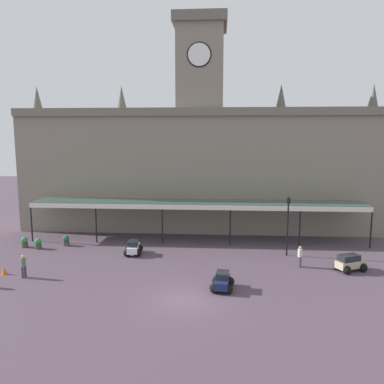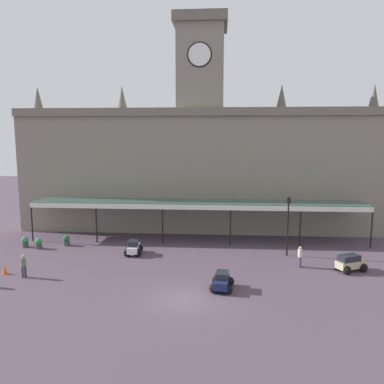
{
  "view_description": "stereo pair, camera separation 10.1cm",
  "coord_description": "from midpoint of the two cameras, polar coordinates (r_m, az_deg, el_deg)",
  "views": [
    {
      "loc": [
        2.02,
        -22.36,
        10.07
      ],
      "look_at": [
        0.0,
        6.74,
        5.77
      ],
      "focal_mm": 35.78,
      "sensor_mm": 36.0,
      "label": 1
    },
    {
      "loc": [
        2.12,
        -22.35,
        10.07
      ],
      "look_at": [
        0.0,
        6.74,
        5.77
      ],
      "focal_mm": 35.78,
      "sensor_mm": 36.0,
      "label": 2
    }
  ],
  "objects": [
    {
      "name": "pedestrian_crossing_forecourt",
      "position": [
        30.29,
        -23.92,
        -9.96
      ],
      "size": [
        0.34,
        0.36,
        1.67
      ],
      "color": "#3F384C",
      "rests_on": "ground"
    },
    {
      "name": "planter_forecourt_centre",
      "position": [
        37.47,
        -18.35,
        -6.87
      ],
      "size": [
        0.6,
        0.6,
        0.96
      ],
      "color": "#47423D",
      "rests_on": "ground"
    },
    {
      "name": "traffic_cone",
      "position": [
        31.77,
        -26.28,
        -10.43
      ],
      "size": [
        0.4,
        0.4,
        0.59
      ],
      "primitive_type": "cone",
      "color": "orange",
      "rests_on": "ground"
    },
    {
      "name": "ground_plane",
      "position": [
        24.61,
        -1.25,
        -15.77
      ],
      "size": [
        140.0,
        140.0,
        0.0
      ],
      "primitive_type": "plane",
      "color": "#503F4D"
    },
    {
      "name": "station_building",
      "position": [
        41.91,
        1.13,
        4.39
      ],
      "size": [
        37.93,
        7.23,
        22.22
      ],
      "color": "gray",
      "rests_on": "ground"
    },
    {
      "name": "planter_by_canopy",
      "position": [
        38.29,
        -23.76,
        -6.83
      ],
      "size": [
        0.6,
        0.6,
        0.96
      ],
      "color": "#47423D",
      "rests_on": "ground"
    },
    {
      "name": "car_white_sedan",
      "position": [
        33.49,
        -8.83,
        -8.32
      ],
      "size": [
        1.64,
        2.12,
        1.19
      ],
      "color": "silver",
      "rests_on": "ground"
    },
    {
      "name": "victorian_lamppost",
      "position": [
        33.06,
        14.02,
        -3.96
      ],
      "size": [
        0.3,
        0.3,
        5.08
      ],
      "color": "black",
      "rests_on": "ground"
    },
    {
      "name": "car_beige_estate",
      "position": [
        31.46,
        22.43,
        -9.86
      ],
      "size": [
        2.42,
        2.11,
        1.27
      ],
      "color": "tan",
      "rests_on": "ground"
    },
    {
      "name": "planter_near_kerb",
      "position": [
        37.31,
        -22.03,
        -7.12
      ],
      "size": [
        0.6,
        0.6,
        0.96
      ],
      "color": "#47423D",
      "rests_on": "ground"
    },
    {
      "name": "entrance_canopy",
      "position": [
        36.54,
        0.66,
        -1.69
      ],
      "size": [
        31.8,
        3.26,
        3.82
      ],
      "color": "#38564C",
      "rests_on": "ground"
    },
    {
      "name": "car_navy_sedan",
      "position": [
        26.0,
        4.42,
        -13.23
      ],
      "size": [
        1.67,
        2.14,
        1.19
      ],
      "color": "#19214C",
      "rests_on": "ground"
    },
    {
      "name": "pedestrian_near_entrance",
      "position": [
        31.01,
        15.7,
        -9.12
      ],
      "size": [
        0.34,
        0.39,
        1.67
      ],
      "color": "#3F384C",
      "rests_on": "ground"
    }
  ]
}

